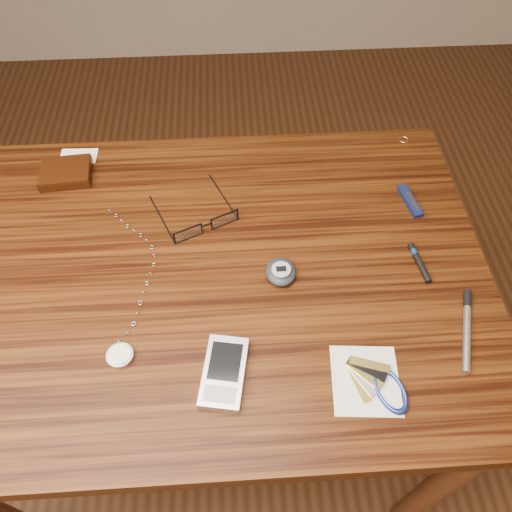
# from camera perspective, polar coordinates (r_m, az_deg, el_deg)

# --- Properties ---
(ground) EXTENTS (3.80, 3.80, 0.00)m
(ground) POSITION_cam_1_polar(r_m,az_deg,el_deg) (1.55, -3.48, -17.55)
(ground) COLOR #472814
(ground) RESTS_ON ground
(desk) EXTENTS (1.00, 0.70, 0.75)m
(desk) POSITION_cam_1_polar(r_m,az_deg,el_deg) (0.97, -5.37, -4.99)
(desk) COLOR #391C09
(desk) RESTS_ON ground
(wallet_and_card) EXTENTS (0.11, 0.13, 0.02)m
(wallet_and_card) POSITION_cam_1_polar(r_m,az_deg,el_deg) (1.09, -20.89, 8.92)
(wallet_and_card) COLOR black
(wallet_and_card) RESTS_ON desk
(eyeglasses) EXTENTS (0.17, 0.17, 0.03)m
(eyeglasses) POSITION_cam_1_polar(r_m,az_deg,el_deg) (0.93, -5.88, 3.67)
(eyeglasses) COLOR black
(eyeglasses) RESTS_ON desk
(gold_ring) EXTENTS (0.03, 0.03, 0.00)m
(gold_ring) POSITION_cam_1_polar(r_m,az_deg,el_deg) (1.15, 16.54, 12.61)
(gold_ring) COLOR #EBB56C
(gold_ring) RESTS_ON desk
(pocket_watch) EXTENTS (0.10, 0.33, 0.01)m
(pocket_watch) POSITION_cam_1_polar(r_m,az_deg,el_deg) (0.82, -15.13, -10.10)
(pocket_watch) COLOR #B3B3B8
(pocket_watch) RESTS_ON desk
(pda_phone) EXTENTS (0.08, 0.12, 0.02)m
(pda_phone) POSITION_cam_1_polar(r_m,az_deg,el_deg) (0.77, -3.67, -13.12)
(pda_phone) COLOR #B5B6BA
(pda_phone) RESTS_ON desk
(pedometer) EXTENTS (0.05, 0.06, 0.02)m
(pedometer) POSITION_cam_1_polar(r_m,az_deg,el_deg) (0.86, 2.84, -1.79)
(pedometer) COLOR black
(pedometer) RESTS_ON desk
(notepad_keys) EXTENTS (0.13, 0.12, 0.01)m
(notepad_keys) POSITION_cam_1_polar(r_m,az_deg,el_deg) (0.79, 13.72, -14.04)
(notepad_keys) COLOR white
(notepad_keys) RESTS_ON desk
(pocket_knife) EXTENTS (0.03, 0.08, 0.01)m
(pocket_knife) POSITION_cam_1_polar(r_m,az_deg,el_deg) (1.02, 17.18, 6.03)
(pocket_knife) COLOR #101236
(pocket_knife) RESTS_ON desk
(silver_pen) EXTENTS (0.06, 0.15, 0.01)m
(silver_pen) POSITION_cam_1_polar(r_m,az_deg,el_deg) (0.88, 22.96, -7.10)
(silver_pen) COLOR #B3B2B8
(silver_pen) RESTS_ON desk
(black_blue_pen) EXTENTS (0.02, 0.08, 0.01)m
(black_blue_pen) POSITION_cam_1_polar(r_m,az_deg,el_deg) (0.93, 18.10, -0.58)
(black_blue_pen) COLOR black
(black_blue_pen) RESTS_ON desk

